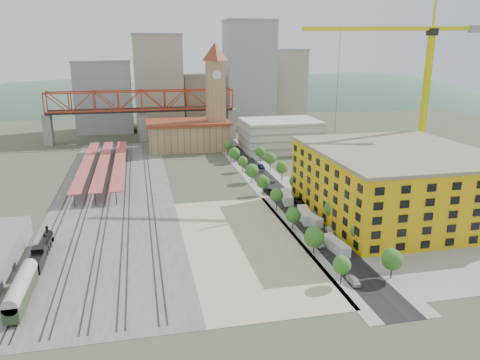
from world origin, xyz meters
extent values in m
plane|color=#474C38|center=(0.00, 0.00, 0.00)|extent=(400.00, 400.00, 0.00)
cube|color=#605E59|center=(-36.00, 17.50, 0.03)|extent=(36.00, 165.00, 0.06)
cube|color=tan|center=(-4.00, -31.50, 0.03)|extent=(28.00, 67.00, 0.06)
cube|color=black|center=(16.00, 15.00, 0.03)|extent=(12.00, 170.00, 0.06)
cube|color=gray|center=(10.50, 15.00, 0.02)|extent=(3.00, 170.00, 0.04)
cube|color=gray|center=(21.50, 15.00, 0.02)|extent=(3.00, 170.00, 0.04)
cube|color=gray|center=(45.00, -20.00, 0.03)|extent=(50.00, 90.00, 0.06)
cube|color=#382B23|center=(-50.72, 17.50, 0.15)|extent=(0.12, 160.00, 0.18)
cube|color=#382B23|center=(-49.28, 17.50, 0.15)|extent=(0.12, 160.00, 0.18)
cube|color=#382B23|center=(-44.72, 17.50, 0.15)|extent=(0.12, 160.00, 0.18)
cube|color=#382B23|center=(-43.28, 17.50, 0.15)|extent=(0.12, 160.00, 0.18)
cube|color=#382B23|center=(-38.72, 17.50, 0.15)|extent=(0.12, 160.00, 0.18)
cube|color=#382B23|center=(-37.28, 17.50, 0.15)|extent=(0.12, 160.00, 0.18)
cube|color=#382B23|center=(-32.72, 17.50, 0.15)|extent=(0.12, 160.00, 0.18)
cube|color=#382B23|center=(-31.28, 17.50, 0.15)|extent=(0.12, 160.00, 0.18)
cube|color=#382B23|center=(-25.72, 17.50, 0.15)|extent=(0.12, 160.00, 0.18)
cube|color=#382B23|center=(-24.28, 17.50, 0.15)|extent=(0.12, 160.00, 0.18)
cube|color=#DD5558|center=(-47.00, 45.00, 4.00)|extent=(4.00, 80.00, 0.25)
cylinder|color=black|center=(-47.00, 45.00, 2.00)|extent=(0.24, 0.24, 4.00)
cube|color=#DD5558|center=(-41.00, 45.00, 4.00)|extent=(4.00, 80.00, 0.25)
cylinder|color=black|center=(-41.00, 45.00, 2.00)|extent=(0.24, 0.24, 4.00)
cube|color=#DD5558|center=(-35.00, 45.00, 4.00)|extent=(4.00, 80.00, 0.25)
cylinder|color=black|center=(-35.00, 45.00, 2.00)|extent=(0.24, 0.24, 4.00)
cube|color=tan|center=(-5.00, 82.00, 6.00)|extent=(36.00, 22.00, 12.00)
cube|color=maroon|center=(-5.00, 82.00, 12.50)|extent=(38.00, 24.00, 1.20)
cube|color=tan|center=(8.00, 80.00, 20.00)|extent=(8.00, 8.00, 40.00)
pyramid|color=maroon|center=(8.00, 80.00, 48.00)|extent=(12.00, 12.00, 8.00)
cylinder|color=white|center=(8.00, 75.90, 34.00)|extent=(4.00, 0.30, 4.00)
cube|color=silver|center=(36.00, 70.00, 7.00)|extent=(34.00, 26.00, 14.00)
cube|color=gray|center=(-70.00, 105.00, 7.50)|extent=(4.00, 6.00, 15.00)
cube|color=gray|center=(20.00, 105.00, 7.50)|extent=(4.00, 6.00, 15.00)
cube|color=gray|center=(-25.00, 105.00, 7.50)|extent=(4.00, 6.00, 15.00)
cube|color=black|center=(-25.00, 105.00, 15.50)|extent=(90.00, 9.00, 1.00)
cube|color=yellow|center=(42.00, -20.00, 9.00)|extent=(44.00, 50.00, 18.00)
cube|color=gray|center=(42.00, -20.00, 18.40)|extent=(44.60, 50.60, 0.80)
cube|color=#9EA0A3|center=(-45.00, 140.00, 19.00)|extent=(30.00, 25.00, 38.00)
cube|color=#B2A58C|center=(-15.00, 135.00, 26.00)|extent=(26.00, 22.00, 52.00)
cube|color=gray|center=(12.00, 150.00, 15.00)|extent=(24.00, 24.00, 30.00)
cube|color=#9EA0A3|center=(38.00, 140.00, 30.00)|extent=(28.00, 22.00, 60.00)
cube|color=#B2A58C|center=(62.00, 145.00, 22.00)|extent=(22.00, 20.00, 44.00)
cube|color=brown|center=(-2.00, 160.00, 13.00)|extent=(20.00, 20.00, 26.00)
ellipsoid|color=#4C6B59|center=(-80.00, 260.00, -68.00)|extent=(396.00, 216.00, 180.00)
ellipsoid|color=#4C6B59|center=(40.00, 260.00, -92.00)|extent=(484.00, 264.00, 220.00)
ellipsoid|color=#4C6B59|center=(160.00, 260.00, -70.00)|extent=(418.00, 228.00, 190.00)
cylinder|color=black|center=(-50.00, -26.29, 2.23)|extent=(2.32, 11.15, 2.32)
cube|color=black|center=(-50.00, -32.33, 2.42)|extent=(2.60, 2.79, 2.97)
cylinder|color=black|center=(-50.00, -21.64, 3.90)|extent=(0.65, 0.65, 1.49)
sphere|color=black|center=(-50.00, -24.43, 3.44)|extent=(0.93, 0.93, 0.93)
cone|color=black|center=(-50.00, -19.97, 0.84)|extent=(2.42, 1.49, 2.42)
cube|color=black|center=(-50.00, -36.51, 1.86)|extent=(2.60, 5.58, 2.60)
cube|color=#283A20|center=(-50.00, -49.29, 2.23)|extent=(2.70, 16.73, 2.97)
cylinder|color=#ADA899|center=(-50.00, -49.29, 3.81)|extent=(2.88, 16.73, 2.88)
cube|color=yellow|center=(66.64, 7.26, 24.66)|extent=(1.75, 1.75, 49.31)
cube|color=black|center=(66.64, 7.26, 50.41)|extent=(2.74, 2.74, 2.19)
cube|color=yellow|center=(46.63, 13.02, 51.51)|extent=(40.38, 12.80, 1.32)
cube|color=yellow|center=(72.96, 5.44, 51.51)|extent=(13.00, 4.91, 1.32)
cube|color=gray|center=(79.28, 3.61, 51.29)|extent=(3.92, 3.54, 2.19)
cube|color=yellow|center=(66.64, 7.26, 55.89)|extent=(0.55, 0.55, 8.77)
cube|color=silver|center=(16.00, -39.79, 1.29)|extent=(3.43, 9.62, 2.58)
cube|color=silver|center=(16.00, -21.69, 1.32)|extent=(5.07, 10.00, 2.65)
cube|color=silver|center=(16.00, -19.16, 1.39)|extent=(4.09, 10.44, 2.78)
cube|color=silver|center=(16.00, -2.75, 1.39)|extent=(4.43, 10.46, 2.78)
imported|color=silver|center=(13.00, -55.51, 0.72)|extent=(1.87, 4.28, 1.44)
imported|color=gray|center=(13.00, -36.52, 0.68)|extent=(1.66, 4.22, 1.37)
imported|color=black|center=(13.00, 6.09, 0.75)|extent=(3.04, 5.60, 1.49)
imported|color=navy|center=(13.00, 33.25, 0.70)|extent=(2.36, 4.96, 1.39)
imported|color=white|center=(19.00, -29.11, 0.65)|extent=(1.82, 3.93, 1.30)
imported|color=#95959A|center=(19.00, -17.21, 0.71)|extent=(1.83, 4.40, 1.41)
imported|color=black|center=(19.00, -5.20, 0.80)|extent=(2.87, 5.85, 1.60)
imported|color=#1A214C|center=(19.00, 38.91, 0.71)|extent=(2.05, 4.92, 1.42)
camera|label=1|loc=(-27.18, -132.99, 45.51)|focal=35.00mm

